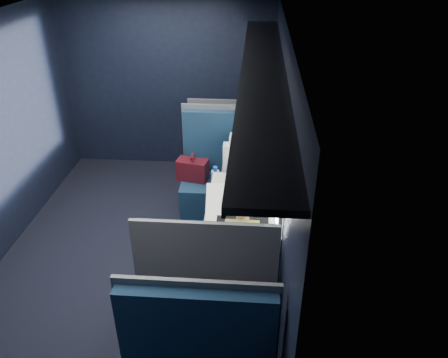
# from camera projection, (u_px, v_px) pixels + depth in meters

# --- Properties ---
(ground) EXTENTS (2.80, 4.20, 0.01)m
(ground) POSITION_uv_depth(u_px,v_px,m) (139.00, 254.00, 4.61)
(ground) COLOR black
(room_shell) EXTENTS (3.00, 4.40, 2.40)m
(room_shell) POSITION_uv_depth(u_px,v_px,m) (126.00, 124.00, 3.87)
(room_shell) COLOR black
(room_shell) RESTS_ON ground
(table) EXTENTS (0.62, 1.00, 0.74)m
(table) POSITION_uv_depth(u_px,v_px,m) (238.00, 205.00, 4.21)
(table) COLOR #54565E
(table) RESTS_ON ground
(seat_bay_near) EXTENTS (1.08, 0.62, 1.26)m
(seat_bay_near) POSITION_uv_depth(u_px,v_px,m) (224.00, 181.00, 5.09)
(seat_bay_near) COLOR #0D233D
(seat_bay_near) RESTS_ON ground
(seat_bay_far) EXTENTS (1.04, 0.62, 1.26)m
(seat_bay_far) POSITION_uv_depth(u_px,v_px,m) (210.00, 288.00, 3.59)
(seat_bay_far) COLOR #0D233D
(seat_bay_far) RESTS_ON ground
(seat_row_front) EXTENTS (1.04, 0.51, 1.16)m
(seat_row_front) POSITION_uv_depth(u_px,v_px,m) (230.00, 147.00, 5.90)
(seat_row_front) COLOR #0D233D
(seat_row_front) RESTS_ON ground
(man) EXTENTS (0.53, 0.56, 1.32)m
(man) POSITION_uv_depth(u_px,v_px,m) (247.00, 166.00, 4.78)
(man) COLOR black
(man) RESTS_ON ground
(woman) EXTENTS (0.53, 0.56, 1.32)m
(woman) POSITION_uv_depth(u_px,v_px,m) (242.00, 247.00, 3.56)
(woman) COLOR black
(woman) RESTS_ON ground
(papers) EXTENTS (0.61, 0.84, 0.01)m
(papers) POSITION_uv_depth(u_px,v_px,m) (235.00, 205.00, 4.07)
(papers) COLOR white
(papers) RESTS_ON table
(laptop) EXTENTS (0.33, 0.39, 0.25)m
(laptop) POSITION_uv_depth(u_px,v_px,m) (262.00, 190.00, 4.17)
(laptop) COLOR silver
(laptop) RESTS_ON table
(bottle_small) EXTENTS (0.06, 0.06, 0.22)m
(bottle_small) POSITION_uv_depth(u_px,v_px,m) (269.00, 174.00, 4.39)
(bottle_small) COLOR silver
(bottle_small) RESTS_ON table
(cup) EXTENTS (0.08, 0.08, 0.10)m
(cup) POSITION_uv_depth(u_px,v_px,m) (258.00, 178.00, 4.42)
(cup) COLOR white
(cup) RESTS_ON table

